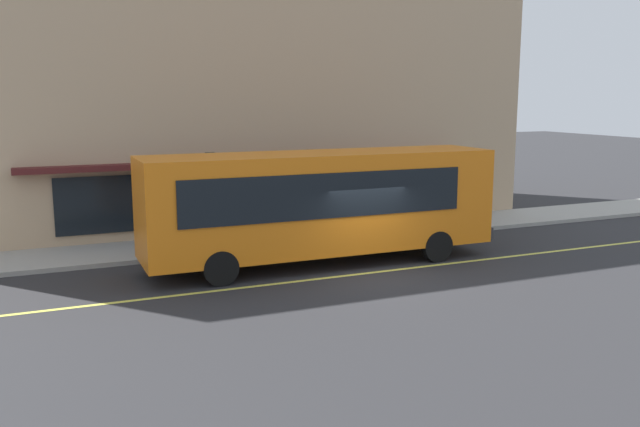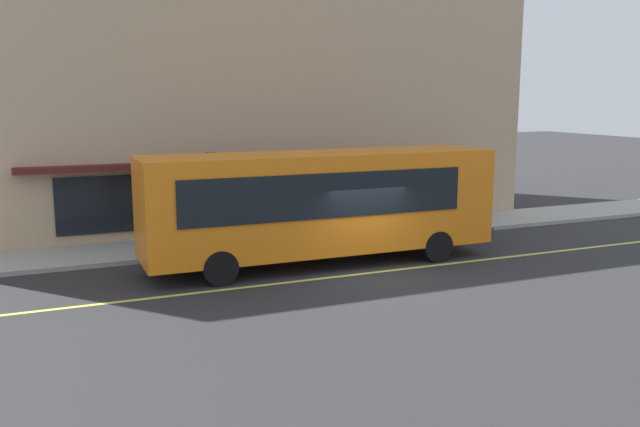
% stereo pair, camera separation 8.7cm
% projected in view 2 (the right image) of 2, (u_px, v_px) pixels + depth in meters
% --- Properties ---
extents(ground, '(120.00, 120.00, 0.00)m').
position_uv_depth(ground, '(371.00, 273.00, 20.26)').
color(ground, '#28282B').
extents(sidewalk, '(80.00, 2.98, 0.15)m').
position_uv_depth(sidewalk, '(304.00, 237.00, 25.04)').
color(sidewalk, '#9E9B93').
rests_on(sidewalk, ground).
extents(lane_centre_stripe, '(36.00, 0.16, 0.01)m').
position_uv_depth(lane_centre_stripe, '(371.00, 273.00, 20.26)').
color(lane_centre_stripe, '#D8D14C').
rests_on(lane_centre_stripe, ground).
extents(storefront_building, '(24.06, 10.17, 12.72)m').
position_uv_depth(storefront_building, '(222.00, 68.00, 29.14)').
color(storefront_building, tan).
rests_on(storefront_building, ground).
extents(bus, '(11.15, 2.68, 3.50)m').
position_uv_depth(bus, '(322.00, 202.00, 20.98)').
color(bus, orange).
rests_on(bus, ground).
extents(traffic_light, '(0.30, 0.52, 3.20)m').
position_uv_depth(traffic_light, '(212.00, 177.00, 22.65)').
color(traffic_light, '#2D2D33').
rests_on(traffic_light, sidewalk).
extents(pedestrian_at_corner, '(0.34, 0.34, 1.61)m').
position_uv_depth(pedestrian_at_corner, '(429.00, 201.00, 26.66)').
color(pedestrian_at_corner, black).
rests_on(pedestrian_at_corner, sidewalk).
extents(pedestrian_waiting, '(0.34, 0.34, 1.62)m').
position_uv_depth(pedestrian_waiting, '(304.00, 208.00, 25.10)').
color(pedestrian_waiting, black).
rests_on(pedestrian_waiting, sidewalk).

